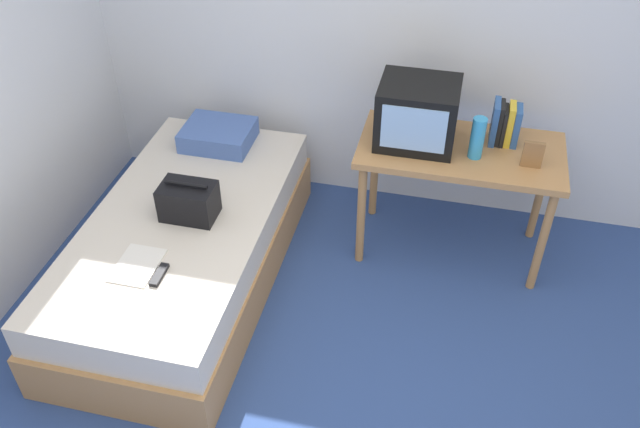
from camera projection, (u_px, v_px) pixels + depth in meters
wall_back at (402, 12)px, 3.93m from camera, size 5.20×0.10×2.60m
bed at (186, 249)px, 3.89m from camera, size 1.00×2.00×0.50m
desk at (459, 162)px, 3.85m from camera, size 1.16×0.60×0.76m
tv at (418, 113)px, 3.73m from camera, size 0.44×0.39×0.36m
water_bottle at (477, 138)px, 3.65m from camera, size 0.08×0.08×0.24m
book_row at (505, 124)px, 3.76m from camera, size 0.16×0.16×0.25m
picture_frame at (533, 155)px, 3.60m from camera, size 0.11×0.02×0.15m
pillow at (218, 135)px, 4.26m from camera, size 0.43×0.36×0.12m
handbag at (189, 201)px, 3.66m from camera, size 0.30×0.20×0.23m
magazine at (137, 265)px, 3.41m from camera, size 0.21×0.29×0.01m
remote_dark at (159, 275)px, 3.34m from camera, size 0.04×0.16×0.02m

